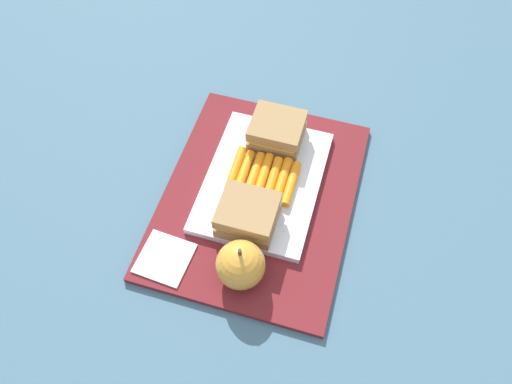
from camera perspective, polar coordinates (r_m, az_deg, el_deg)
The scene contains 8 objects.
ground_plane at distance 0.77m, azimuth 0.26°, elevation -0.91°, with size 2.40×2.40×0.00m, color #42667A.
lunchbag_mat at distance 0.77m, azimuth 0.26°, elevation -0.72°, with size 0.36×0.28×0.01m, color maroon.
food_tray at distance 0.77m, azimuth 0.79°, elevation 1.23°, with size 0.23×0.17×0.01m, color white.
sandwich_half_left at distance 0.79m, azimuth 2.38°, elevation 6.87°, with size 0.07×0.08×0.04m.
sandwich_half_right at distance 0.71m, azimuth -0.93°, elevation -2.58°, with size 0.07×0.08×0.04m.
carrot_sticks_bundle at distance 0.76m, azimuth 0.82°, elevation 1.79°, with size 0.08×0.10×0.02m.
apple at distance 0.67m, azimuth -1.76°, elevation -8.20°, with size 0.07×0.07×0.08m.
paper_napkin at distance 0.72m, azimuth -10.24°, elevation -7.35°, with size 0.07×0.07×0.00m, color white.
Camera 1 is at (0.39, 0.11, 0.66)m, focal length 35.51 mm.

